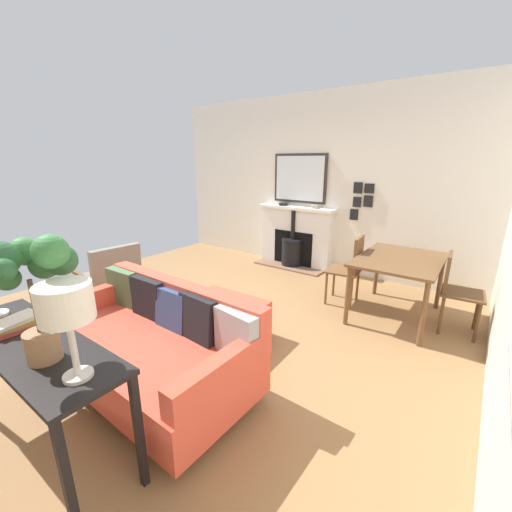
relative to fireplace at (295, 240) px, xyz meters
name	(u,v)px	position (x,y,z in m)	size (l,w,h in m)	color
ground_plane	(204,321)	(2.46, 0.21, -0.46)	(5.30, 5.48, 0.01)	olive
wall_left	(313,184)	(-0.19, 0.21, 0.96)	(0.12, 5.48, 2.83)	silver
fireplace	(295,240)	(0.00, 0.00, 0.00)	(0.49, 1.38, 1.04)	brown
mirror_over_mantel	(300,178)	(-0.10, 0.00, 1.05)	(0.04, 0.97, 0.81)	#2D2823
mantel_bowl_near	(283,204)	(-0.01, -0.26, 0.61)	(0.15, 0.15, 0.04)	black
mantel_bowl_far	(315,207)	(-0.01, 0.35, 0.62)	(0.12, 0.12, 0.05)	#9E9384
sofa	(152,343)	(3.46, 0.62, -0.10)	(0.96, 1.86, 0.79)	#B2B2B7
ottoman	(222,317)	(2.62, 0.63, -0.21)	(0.69, 0.83, 0.40)	#B2B2B7
armchair_accent	(112,272)	(2.83, -1.00, 0.00)	(0.73, 0.64, 0.81)	brown
console_table	(34,354)	(4.27, 0.62, 0.22)	(0.43, 1.50, 0.77)	black
table_lamp_far_end	(66,306)	(4.27, 1.19, 0.70)	(0.25, 0.25, 0.49)	beige
potted_plant	(34,276)	(4.28, 0.91, 0.79)	(0.39, 0.41, 0.70)	#99704C
book_stack	(15,324)	(4.27, 0.38, 0.35)	(0.30, 0.21, 0.07)	#B23833
dining_table	(399,265)	(1.03, 1.95, 0.19)	(1.18, 0.87, 0.72)	brown
dining_chair_near_fireplace	(351,265)	(1.02, 1.38, 0.07)	(0.44, 0.44, 0.90)	brown
dining_chair_by_back_wall	(455,286)	(1.03, 2.52, 0.06)	(0.43, 0.43, 0.86)	brown
photo_gallery_row	(361,199)	(-0.11, 1.07, 0.78)	(0.02, 0.33, 0.58)	black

